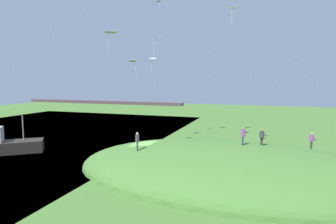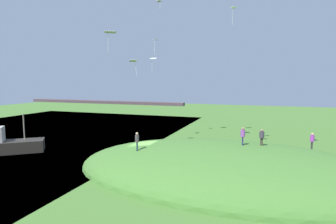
% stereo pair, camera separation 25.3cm
% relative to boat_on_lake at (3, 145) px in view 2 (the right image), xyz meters
% --- Properties ---
extents(ground_plane, '(160.00, 160.00, 0.00)m').
position_rel_boat_on_lake_xyz_m(ground_plane, '(18.31, 1.67, -1.07)').
color(ground_plane, '#46732E').
extents(grass_hill, '(31.10, 17.59, 5.76)m').
position_rel_boat_on_lake_xyz_m(grass_hill, '(27.48, 1.37, -1.07)').
color(grass_hill, '#467731').
rests_on(grass_hill, ground_plane).
extents(bridge_deck_far, '(41.58, 1.80, 0.70)m').
position_rel_boat_on_lake_xyz_m(bridge_deck_far, '(-7.30, 33.79, 2.71)').
color(bridge_deck_far, '#564449').
extents(boat_on_lake, '(8.57, 7.59, 4.85)m').
position_rel_boat_on_lake_xyz_m(boat_on_lake, '(0.00, 0.00, 0.00)').
color(boat_on_lake, '#29251F').
rests_on(boat_on_lake, lake_water).
extents(person_on_hilltop, '(0.44, 0.44, 1.70)m').
position_rel_boat_on_lake_xyz_m(person_on_hilltop, '(28.56, 1.71, 2.86)').
color(person_on_hilltop, navy).
rests_on(person_on_hilltop, grass_hill).
extents(person_watching_kites, '(0.47, 0.47, 1.57)m').
position_rel_boat_on_lake_xyz_m(person_watching_kites, '(30.24, 2.37, 2.71)').
color(person_watching_kites, '#3B3329').
rests_on(person_watching_kites, grass_hill).
extents(person_walking_path, '(0.48, 0.48, 1.72)m').
position_rel_boat_on_lake_xyz_m(person_walking_path, '(35.11, 6.33, 1.92)').
color(person_walking_path, '#353532').
rests_on(person_walking_path, grass_hill).
extents(person_near_shore, '(0.44, 0.44, 1.78)m').
position_rel_boat_on_lake_xyz_m(person_near_shore, '(19.01, -1.31, 2.31)').
color(person_near_shore, '#243647').
rests_on(person_near_shore, grass_hill).
extents(kite_0, '(0.83, 0.68, 1.18)m').
position_rel_boat_on_lake_xyz_m(kite_0, '(15.72, 13.10, 19.01)').
color(kite_0, white).
extents(kite_3, '(1.32, 1.18, 1.99)m').
position_rel_boat_on_lake_xyz_m(kite_3, '(16.33, -1.31, 12.34)').
color(kite_3, white).
extents(kite_4, '(0.87, 0.61, 1.75)m').
position_rel_boat_on_lake_xyz_m(kite_4, '(16.58, 8.72, 10.62)').
color(kite_4, silver).
extents(kite_6, '(0.82, 0.86, 2.07)m').
position_rel_boat_on_lake_xyz_m(kite_6, '(26.38, 10.73, 16.51)').
color(kite_6, silver).
extents(kite_8, '(0.75, 0.90, 2.10)m').
position_rel_boat_on_lake_xyz_m(kite_8, '(15.82, 11.47, 13.33)').
color(kite_8, silver).
extents(kite_10, '(1.02, 0.90, 1.89)m').
position_rel_boat_on_lake_xyz_m(kite_10, '(15.04, 6.15, 10.15)').
color(kite_10, white).
extents(mooring_post, '(0.14, 0.14, 0.90)m').
position_rel_boat_on_lake_xyz_m(mooring_post, '(15.74, 3.36, -0.62)').
color(mooring_post, brown).
rests_on(mooring_post, ground_plane).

